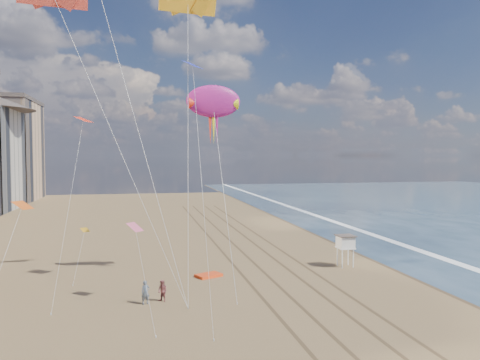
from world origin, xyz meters
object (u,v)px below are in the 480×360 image
show_kite (213,102)px  kite_flyer_b (163,291)px  lifeguard_stand (345,242)px  kite_flyer_a (145,292)px  grounded_kite (209,275)px

show_kite → kite_flyer_b: show_kite is taller
show_kite → kite_flyer_b: (-5.32, -6.74, -16.23)m
lifeguard_stand → kite_flyer_b: 21.42m
kite_flyer_b → lifeguard_stand: bearing=65.6°
lifeguard_stand → kite_flyer_a: size_ratio=1.79×
kite_flyer_b → show_kite: bearing=95.3°
kite_flyer_a → kite_flyer_b: kite_flyer_a is taller
grounded_kite → kite_flyer_b: bearing=-149.1°
show_kite → kite_flyer_a: 18.87m
kite_flyer_b → grounded_kite: bearing=98.9°
kite_flyer_a → show_kite: bearing=27.4°
grounded_kite → kite_flyer_a: bearing=-154.6°
lifeguard_stand → show_kite: 20.51m
kite_flyer_a → kite_flyer_b: 1.42m
lifeguard_stand → show_kite: size_ratio=0.17×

